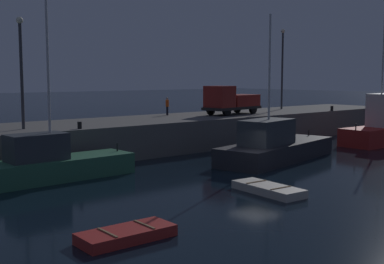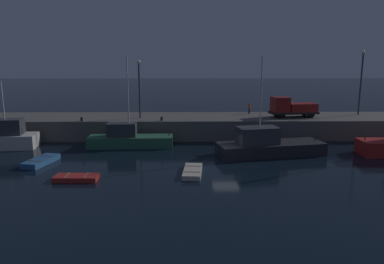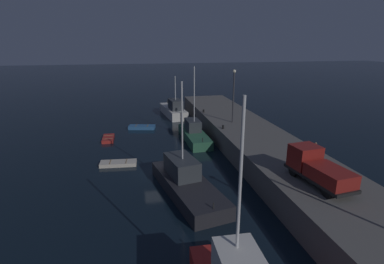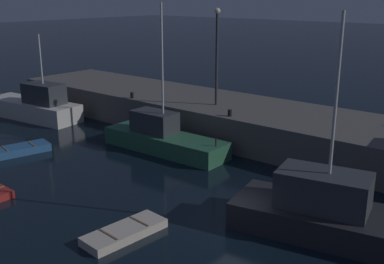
{
  "view_description": "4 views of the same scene",
  "coord_description": "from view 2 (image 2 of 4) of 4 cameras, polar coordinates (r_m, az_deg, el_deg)",
  "views": [
    {
      "loc": [
        -22.0,
        -20.19,
        5.75
      ],
      "look_at": [
        -2.49,
        2.92,
        2.43
      ],
      "focal_mm": 47.16,
      "sensor_mm": 36.0,
      "label": 1
    },
    {
      "loc": [
        -3.67,
        -33.56,
        9.49
      ],
      "look_at": [
        -3.22,
        3.1,
        2.24
      ],
      "focal_mm": 34.17,
      "sensor_mm": 36.0,
      "label": 2
    },
    {
      "loc": [
        28.67,
        -2.15,
        13.05
      ],
      "look_at": [
        -4.65,
        4.66,
        2.87
      ],
      "focal_mm": 28.5,
      "sensor_mm": 36.0,
      "label": 3
    },
    {
      "loc": [
        11.24,
        -16.58,
        10.48
      ],
      "look_at": [
        -5.34,
        3.38,
        2.86
      ],
      "focal_mm": 44.24,
      "sensor_mm": 36.0,
      "label": 4
    }
  ],
  "objects": [
    {
      "name": "fishing_boat_orange",
      "position": [
        41.08,
        -9.84,
        -1.03
      ],
      "size": [
        9.36,
        2.91,
        9.94
      ],
      "color": "#2D6647",
      "rests_on": "ground"
    },
    {
      "name": "bollard_east",
      "position": [
        44.7,
        -16.84,
        1.92
      ],
      "size": [
        0.28,
        0.28,
        0.47
      ],
      "primitive_type": "cylinder",
      "color": "black",
      "rests_on": "pier_quay"
    },
    {
      "name": "ground_plane",
      "position": [
        35.07,
        5.34,
        -4.56
      ],
      "size": [
        320.0,
        320.0,
        0.0
      ],
      "primitive_type": "plane",
      "color": "black"
    },
    {
      "name": "dockworker",
      "position": [
        49.26,
        8.94,
        3.85
      ],
      "size": [
        0.37,
        0.39,
        1.55
      ],
      "color": "black",
      "rests_on": "pier_quay"
    },
    {
      "name": "bollard_west",
      "position": [
        43.31,
        -4.76,
        2.07
      ],
      "size": [
        0.28,
        0.28,
        0.45
      ],
      "primitive_type": "cylinder",
      "color": "black",
      "rests_on": "pier_quay"
    },
    {
      "name": "utility_truck",
      "position": [
        47.43,
        15.26,
        3.74
      ],
      "size": [
        6.18,
        2.88,
        2.55
      ],
      "color": "black",
      "rests_on": "pier_quay"
    },
    {
      "name": "lamp_post_east",
      "position": [
        52.39,
        24.91,
        7.66
      ],
      "size": [
        0.44,
        0.44,
        8.19
      ],
      "color": "#38383D",
      "rests_on": "pier_quay"
    },
    {
      "name": "lamp_post_west",
      "position": [
        45.33,
        -8.23,
        7.44
      ],
      "size": [
        0.44,
        0.44,
        7.07
      ],
      "color": "#38383D",
      "rests_on": "pier_quay"
    },
    {
      "name": "dinghy_orange_near",
      "position": [
        31.13,
        0.09,
        -6.17
      ],
      "size": [
        1.8,
        4.01,
        0.44
      ],
      "color": "beige",
      "rests_on": "ground"
    },
    {
      "name": "fishing_boat_blue",
      "position": [
        37.72,
        11.68,
        -2.06
      ],
      "size": [
        11.25,
        5.48,
        9.84
      ],
      "color": "#232328",
      "rests_on": "ground"
    },
    {
      "name": "dinghy_red_small",
      "position": [
        36.79,
        -22.5,
        -4.22
      ],
      "size": [
        2.41,
        4.25,
        0.55
      ],
      "color": "#2D6099",
      "rests_on": "ground"
    },
    {
      "name": "pier_quay",
      "position": [
        46.81,
        3.8,
        0.98
      ],
      "size": [
        61.19,
        7.85,
        2.43
      ],
      "color": "#5B5956",
      "rests_on": "ground"
    },
    {
      "name": "rowboat_white_mid",
      "position": [
        30.92,
        -17.59,
        -6.83
      ],
      "size": [
        3.48,
        1.54,
        0.44
      ],
      "color": "#B22823",
      "rests_on": "ground"
    }
  ]
}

